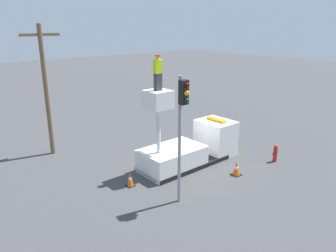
# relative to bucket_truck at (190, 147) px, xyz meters

# --- Properties ---
(ground_plane) EXTENTS (120.00, 120.00, 0.00)m
(ground_plane) POSITION_rel_bucket_truck_xyz_m (-0.49, 0.00, -0.93)
(ground_plane) COLOR #424244
(bucket_truck) EXTENTS (6.14, 2.21, 4.52)m
(bucket_truck) POSITION_rel_bucket_truck_xyz_m (0.00, 0.00, 0.00)
(bucket_truck) COLOR black
(bucket_truck) RESTS_ON ground
(worker) EXTENTS (0.40, 0.26, 1.75)m
(worker) POSITION_rel_bucket_truck_xyz_m (-2.30, 0.00, 4.47)
(worker) COLOR #38383D
(worker) RESTS_ON bucket_truck
(traffic_light_pole) EXTENTS (0.34, 0.57, 5.68)m
(traffic_light_pole) POSITION_rel_bucket_truck_xyz_m (-3.35, -2.89, 3.08)
(traffic_light_pole) COLOR gray
(traffic_light_pole) RESTS_ON ground
(fire_hydrant) EXTENTS (0.47, 0.23, 1.02)m
(fire_hydrant) POSITION_rel_bucket_truck_xyz_m (3.86, -3.07, -0.43)
(fire_hydrant) COLOR #B2231E
(fire_hydrant) RESTS_ON ground
(traffic_cone_rear) EXTENTS (0.39, 0.39, 0.73)m
(traffic_cone_rear) POSITION_rel_bucket_truck_xyz_m (-4.22, -0.15, -0.58)
(traffic_cone_rear) COLOR black
(traffic_cone_rear) RESTS_ON ground
(traffic_cone_curbside) EXTENTS (0.48, 0.48, 0.75)m
(traffic_cone_curbside) POSITION_rel_bucket_truck_xyz_m (0.74, -2.74, -0.57)
(traffic_cone_curbside) COLOR black
(traffic_cone_curbside) RESTS_ON ground
(utility_pole) EXTENTS (2.20, 0.26, 7.67)m
(utility_pole) POSITION_rel_bucket_truck_xyz_m (-5.45, 6.51, 3.22)
(utility_pole) COLOR brown
(utility_pole) RESTS_ON ground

